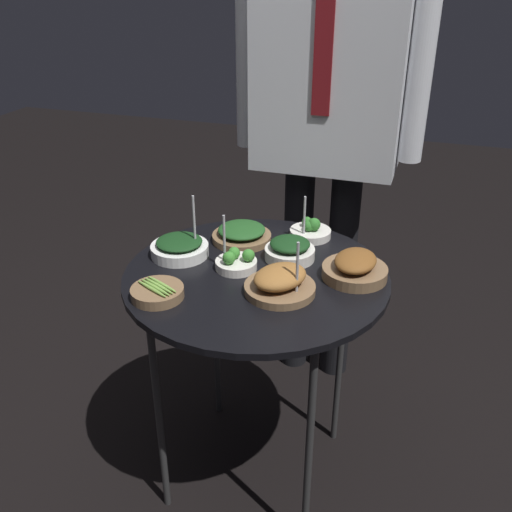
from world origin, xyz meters
TOP-DOWN VIEW (x-y plane):
  - ground_plane at (0.00, 0.00)m, footprint 8.00×8.00m
  - serving_cart at (0.00, 0.00)m, footprint 0.70×0.70m
  - bowl_roast_mid_right at (0.09, -0.08)m, footprint 0.18×0.18m
  - bowl_broccoli_back_right at (-0.06, 0.01)m, footprint 0.11×0.11m
  - bowl_broccoli_far_rim at (0.08, 0.26)m, footprint 0.12×0.12m
  - bowl_spinach_front_right at (-0.23, 0.03)m, footprint 0.16×0.16m
  - bowl_asparagus_near_rim at (-0.19, -0.19)m, footprint 0.13×0.13m
  - bowl_roast_back_left at (0.25, 0.06)m, footprint 0.17×0.17m
  - bowl_spinach_front_center at (-0.10, 0.17)m, footprint 0.17×0.17m
  - bowl_spinach_mid_left at (0.06, 0.11)m, footprint 0.14×0.14m
  - waiter_figure at (0.05, 0.58)m, footprint 0.62×0.23m

SIDE VIEW (x-z plane):
  - ground_plane at x=0.00m, z-range 0.00..0.00m
  - serving_cart at x=0.00m, z-range 0.31..1.03m
  - bowl_asparagus_near_rim at x=-0.19m, z-range 0.72..0.75m
  - bowl_broccoli_far_rim at x=0.08m, z-range 0.67..0.81m
  - bowl_broccoli_back_right at x=-0.06m, z-range 0.67..0.82m
  - bowl_spinach_front_center at x=-0.10m, z-range 0.72..0.77m
  - bowl_spinach_front_right at x=-0.23m, z-range 0.66..0.83m
  - bowl_spinach_mid_left at x=0.06m, z-range 0.72..0.78m
  - bowl_roast_back_left at x=0.25m, z-range 0.72..0.78m
  - bowl_roast_mid_right at x=0.09m, z-range 0.67..0.83m
  - waiter_figure at x=0.05m, z-range 0.22..1.91m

